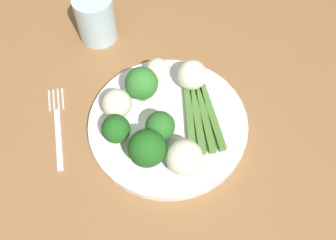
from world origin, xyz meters
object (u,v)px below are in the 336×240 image
broccoli_right (117,129)px  broccoli_front (147,149)px  dining_table (126,161)px  broccoli_near_center (160,126)px  cauliflower_back (157,70)px  water_glass (96,18)px  plate (168,124)px  cauliflower_edge (184,157)px  cauliflower_mid (117,104)px  asparagus_bundle (200,116)px  cauliflower_back_right (192,75)px  fork (58,126)px  broccoli_front_left (142,84)px

broccoli_right → broccoli_front: (0.05, -0.03, 0.01)m
dining_table → broccoli_near_center: broccoli_near_center is taller
cauliflower_back → water_glass: size_ratio=0.47×
plate → broccoli_near_center: bearing=-108.2°
broccoli_front → cauliflower_back: bearing=91.0°
cauliflower_edge → water_glass: size_ratio=0.61×
cauliflower_mid → water_glass: (-0.07, 0.19, 0.01)m
asparagus_bundle → broccoli_front: 0.12m
asparagus_bundle → broccoli_right: size_ratio=2.54×
asparagus_bundle → cauliflower_back: bearing=-146.9°
broccoli_right → broccoli_front: broccoli_front is taller
broccoli_right → cauliflower_back: 0.14m
dining_table → cauliflower_mid: (-0.01, 0.04, 0.14)m
broccoli_near_center → water_glass: (-0.15, 0.23, -0.00)m
broccoli_right → cauliflower_back_right: size_ratio=1.06×
plate → broccoli_near_center: 0.05m
asparagus_bundle → broccoli_near_center: size_ratio=2.46×
fork → broccoli_right: bearing=-118.1°
fork → broccoli_front_left: bearing=-81.9°
dining_table → broccoli_front_left: bearing=68.6°
broccoli_front_left → cauliflower_back: bearing=64.6°
dining_table → fork: 0.15m
cauliflower_mid → cauliflower_back_right: cauliflower_back_right is taller
broccoli_right → water_glass: size_ratio=0.60×
cauliflower_mid → asparagus_bundle: bearing=0.2°
asparagus_bundle → water_glass: 0.29m
plate → broccoli_front: 0.09m
cauliflower_mid → broccoli_front_left: bearing=42.1°
cauliflower_back_right → broccoli_near_center: bearing=-111.3°
cauliflower_mid → cauliflower_edge: (0.12, -0.09, 0.00)m
water_glass → cauliflower_back_right: bearing=-30.9°
plate → broccoli_right: (-0.08, -0.04, 0.04)m
cauliflower_back → cauliflower_edge: bearing=-70.6°
asparagus_bundle → broccoli_front: bearing=-54.9°
water_glass → broccoli_front_left: bearing=-54.3°
dining_table → broccoli_front: broccoli_front is taller
cauliflower_mid → cauliflower_back_right: (0.12, 0.07, 0.00)m
fork → water_glass: size_ratio=1.72×
asparagus_bundle → cauliflower_mid: 0.14m
broccoli_near_center → cauliflower_back: 0.12m
broccoli_front_left → cauliflower_back: (0.02, 0.05, -0.02)m
water_glass → plate: bearing=-51.3°
cauliflower_edge → fork: (-0.22, 0.06, -0.04)m
broccoli_near_center → plate: bearing=71.8°
asparagus_bundle → broccoli_near_center: broccoli_near_center is taller
asparagus_bundle → fork: size_ratio=0.89×
cauliflower_back → fork: bearing=-145.6°
broccoli_front_left → water_glass: (-0.11, 0.15, -0.01)m
asparagus_bundle → broccoli_near_center: bearing=-70.1°
cauliflower_mid → water_glass: bearing=110.8°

